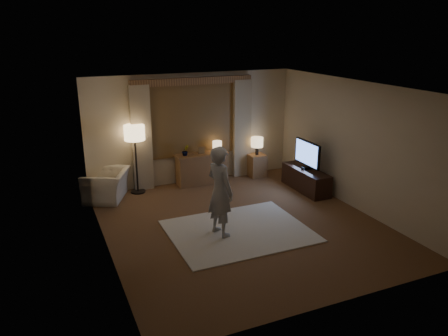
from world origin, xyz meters
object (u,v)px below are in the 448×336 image
sideboard (202,169)px  person (220,191)px  armchair (107,185)px  side_table (257,165)px  tv_stand (306,180)px

sideboard → person: 2.84m
armchair → side_table: armchair is taller
sideboard → tv_stand: 2.46m
armchair → tv_stand: (4.28, -1.25, -0.07)m
armchair → sideboard: bearing=118.4°
sideboard → person: (-0.68, -2.71, 0.49)m
sideboard → side_table: 1.45m
armchair → tv_stand: size_ratio=0.71×
armchair → side_table: (3.71, 0.09, -0.04)m
sideboard → tv_stand: (2.02, -1.39, -0.10)m
sideboard → person: person is taller
side_table → armchair: bearing=-178.6°
sideboard → person: size_ratio=0.73×
side_table → person: size_ratio=0.34×
sideboard → side_table: (1.45, -0.05, -0.07)m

